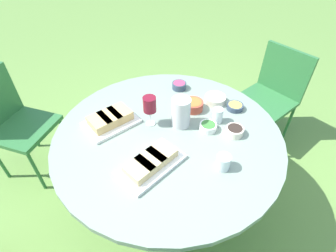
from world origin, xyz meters
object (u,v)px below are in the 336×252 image
at_px(chair_far_back, 273,91).
at_px(wine_glass, 150,105).
at_px(chair_near_left, 12,119).
at_px(dining_table, 168,145).
at_px(water_pitcher, 181,112).

height_order(chair_far_back, wine_glass, wine_glass).
distance_m(chair_near_left, wine_glass, 1.21).
bearing_deg(wine_glass, chair_far_back, -128.02).
relative_size(dining_table, chair_far_back, 1.56).
xyz_separation_m(dining_table, chair_far_back, (-0.64, -1.04, -0.13)).
bearing_deg(dining_table, wine_glass, -20.87).
distance_m(dining_table, chair_far_back, 1.23).
height_order(chair_near_left, water_pitcher, water_pitcher).
bearing_deg(water_pitcher, chair_near_left, 4.56).
height_order(chair_near_left, chair_far_back, same).
distance_m(dining_table, chair_near_left, 1.29).
relative_size(dining_table, water_pitcher, 7.20).
xyz_separation_m(water_pitcher, wine_glass, (0.18, 0.05, 0.05)).
height_order(dining_table, chair_far_back, chair_far_back).
height_order(dining_table, water_pitcher, water_pitcher).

